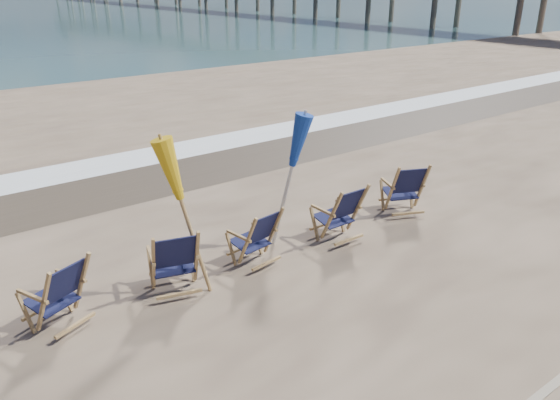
% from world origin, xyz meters
% --- Properties ---
extents(surf_foam, '(200.00, 1.40, 0.01)m').
position_xyz_m(surf_foam, '(0.00, 8.30, 0.00)').
color(surf_foam, silver).
rests_on(surf_foam, ground).
extents(wet_sand_strip, '(200.00, 2.60, 0.00)m').
position_xyz_m(wet_sand_strip, '(0.00, 6.80, 0.00)').
color(wet_sand_strip, '#42362A').
rests_on(wet_sand_strip, ground).
extents(beach_chair_0, '(0.90, 0.94, 1.03)m').
position_xyz_m(beach_chair_0, '(-3.20, 2.19, 0.52)').
color(beach_chair_0, '#121435').
rests_on(beach_chair_0, ground).
extents(beach_chair_1, '(0.87, 0.93, 1.07)m').
position_xyz_m(beach_chair_1, '(-1.71, 1.86, 0.53)').
color(beach_chair_1, '#121435').
rests_on(beach_chair_1, ground).
extents(beach_chair_2, '(0.72, 0.79, 0.98)m').
position_xyz_m(beach_chair_2, '(-0.29, 1.98, 0.49)').
color(beach_chair_2, '#121435').
rests_on(beach_chair_2, ground).
extents(beach_chair_3, '(0.68, 0.77, 1.07)m').
position_xyz_m(beach_chair_3, '(1.33, 1.77, 0.53)').
color(beach_chair_3, '#121435').
rests_on(beach_chair_3, ground).
extents(beach_chair_4, '(0.94, 0.98, 1.07)m').
position_xyz_m(beach_chair_4, '(3.01, 1.78, 0.54)').
color(beach_chair_4, '#121435').
rests_on(beach_chair_4, ground).
extents(umbrella_yellow, '(0.30, 0.30, 2.30)m').
position_xyz_m(umbrella_yellow, '(-1.76, 1.94, 1.77)').
color(umbrella_yellow, '#9F7A47').
rests_on(umbrella_yellow, ground).
extents(umbrella_blue, '(0.30, 0.30, 2.27)m').
position_xyz_m(umbrella_blue, '(0.22, 2.31, 1.74)').
color(umbrella_blue, '#A5A5AD').
rests_on(umbrella_blue, ground).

